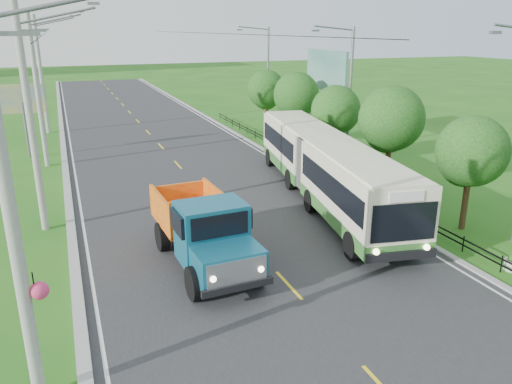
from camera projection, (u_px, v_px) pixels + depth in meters
ground at (289, 286)px, 18.12m from camera, size 240.00×240.00×0.00m
road at (172, 158)px, 35.82m from camera, size 14.00×120.00×0.02m
curb_left at (65, 167)px, 33.32m from camera, size 0.40×120.00×0.15m
curb_right at (264, 149)px, 38.27m from camera, size 0.30×120.00×0.10m
edge_line_left at (74, 167)px, 33.52m from camera, size 0.12×120.00×0.00m
edge_line_right at (258, 150)px, 38.11m from camera, size 0.12×120.00×0.00m
centre_dash at (289, 285)px, 18.12m from camera, size 0.12×2.20×0.00m
railing_right at (310, 164)px, 33.18m from camera, size 0.04×40.00×0.60m
pole_nearest at (14, 216)px, 11.08m from camera, size 3.51×0.44×10.00m
pole_near at (31, 120)px, 21.65m from camera, size 3.51×0.32×10.00m
pole_mid at (38, 90)px, 32.27m from camera, size 3.51×0.32×10.00m
pole_far at (41, 75)px, 42.89m from camera, size 3.51×0.32×10.00m
tree_second at (470, 154)px, 22.31m from camera, size 3.18×3.26×5.30m
tree_third at (390, 122)px, 27.48m from camera, size 3.60×3.62×6.00m
tree_fourth at (335, 113)px, 32.91m from camera, size 3.24×3.31×5.40m
tree_fifth at (296, 97)px, 38.14m from camera, size 3.48×3.52×5.80m
tree_back at (266, 91)px, 43.51m from camera, size 3.30×3.36×5.50m
streetlight_mid at (348, 92)px, 32.65m from camera, size 3.02×0.20×9.07m
streetlight_far at (266, 75)px, 45.04m from camera, size 3.02×0.20×9.07m
planter_near at (389, 200)px, 26.31m from camera, size 0.64×0.64×0.67m
planter_mid at (318, 163)px, 33.39m from camera, size 0.64×0.64×0.67m
planter_far at (271, 140)px, 40.47m from camera, size 0.64×0.64×0.67m
billboard_left at (22, 104)px, 34.88m from camera, size 3.00×0.20×5.20m
billboard_right at (326, 77)px, 38.39m from camera, size 0.24×6.00×7.30m
bus at (325, 164)px, 26.50m from camera, size 5.77×17.83×3.40m
dump_truck at (204, 226)px, 19.22m from camera, size 3.01×6.98×2.88m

